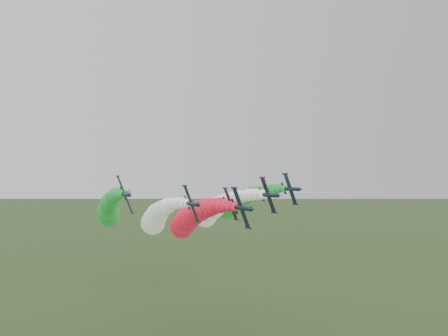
{
  "coord_description": "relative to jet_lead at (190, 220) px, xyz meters",
  "views": [
    {
      "loc": [
        -47.46,
        -85.8,
        48.86
      ],
      "look_at": [
        -6.91,
        4.65,
        51.02
      ],
      "focal_mm": 35.0,
      "sensor_mm": 36.0,
      "label": 1
    }
  ],
  "objects": [
    {
      "name": "jet_inner_left",
      "position": [
        -5.8,
        13.18,
        0.07
      ],
      "size": [
        10.94,
        60.55,
        17.27
      ],
      "rotation": [
        0.0,
        1.2,
        0.0
      ],
      "color": "#111D33",
      "rests_on": "ground"
    },
    {
      "name": "jet_outer_right",
      "position": [
        23.32,
        18.3,
        3.12
      ],
      "size": [
        10.2,
        59.81,
        16.53
      ],
      "rotation": [
        0.0,
        1.2,
        0.0
      ],
      "color": "#111D33",
      "rests_on": "ground"
    },
    {
      "name": "jet_outer_left",
      "position": [
        -19.23,
        17.47,
        2.45
      ],
      "size": [
        10.36,
        59.98,
        16.69
      ],
      "rotation": [
        0.0,
        1.2,
        0.0
      ],
      "color": "#111D33",
      "rests_on": "ground"
    },
    {
      "name": "jet_trail",
      "position": [
        8.31,
        22.77,
        -0.66
      ],
      "size": [
        10.4,
        60.02,
        16.73
      ],
      "rotation": [
        0.0,
        1.2,
        0.0
      ],
      "color": "#111D33",
      "rests_on": "ground"
    },
    {
      "name": "jet_lead",
      "position": [
        0.0,
        0.0,
        0.0
      ],
      "size": [
        10.64,
        60.26,
        16.97
      ],
      "rotation": [
        0.0,
        1.2,
        0.0
      ],
      "color": "#111D33",
      "rests_on": "ground"
    },
    {
      "name": "jet_inner_right",
      "position": [
        11.25,
        9.17,
        1.91
      ],
      "size": [
        10.76,
        60.38,
        17.09
      ],
      "rotation": [
        0.0,
        1.2,
        0.0
      ],
      "color": "#111D33",
      "rests_on": "ground"
    }
  ]
}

